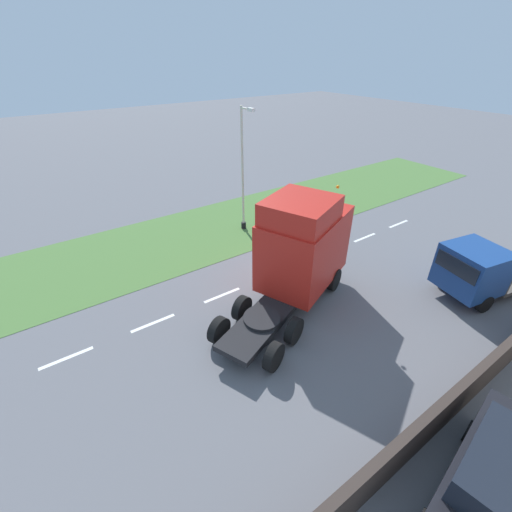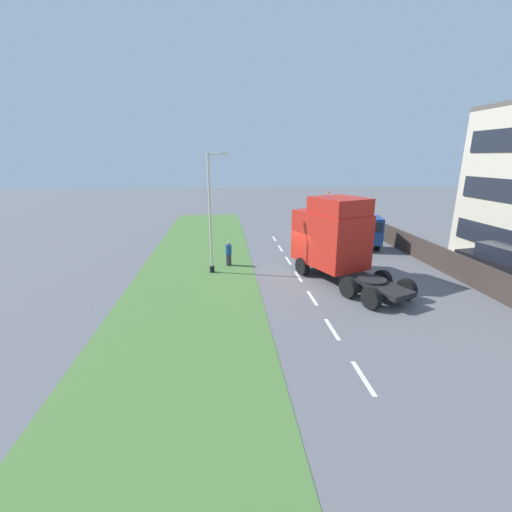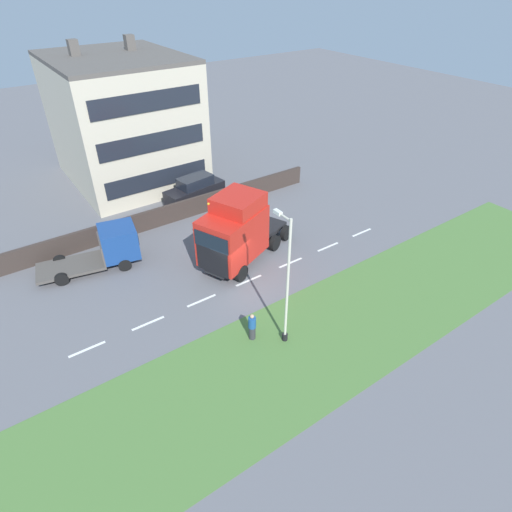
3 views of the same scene
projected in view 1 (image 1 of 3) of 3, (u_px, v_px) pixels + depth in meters
ground_plane at (289, 268)px, 17.23m from camera, size 120.00×120.00×0.00m
grass_verge at (228, 225)px, 21.44m from camera, size 7.00×44.00×0.01m
lane_markings at (278, 272)px, 16.89m from camera, size 0.16×21.00×0.00m
boundary_wall at (476, 381)px, 10.54m from camera, size 0.25×24.00×1.41m
lorry_cab at (301, 249)px, 14.20m from camera, size 5.11×7.65×4.78m
flatbed_truck at (479, 270)px, 14.68m from camera, size 3.31×6.37×2.49m
parked_car at (494, 484)px, 7.73m from camera, size 2.44×4.98×2.15m
lamp_post at (244, 177)px, 19.26m from camera, size 1.26×0.29×6.99m
pedestrian at (271, 218)px, 20.53m from camera, size 0.39×0.39×1.58m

